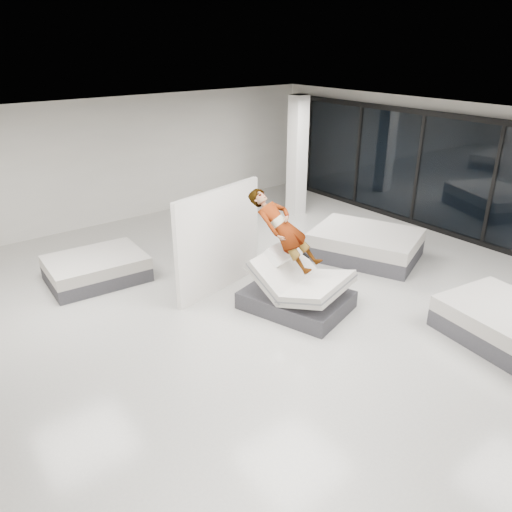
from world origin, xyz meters
name	(u,v)px	position (x,y,z in m)	size (l,w,h in m)	color
room	(301,240)	(0.00, 0.00, 1.60)	(14.00, 14.04, 3.20)	beige
hero_bed	(298,291)	(0.42, 0.48, 0.35)	(1.81, 2.11, 1.14)	#3A3A3F
person	(284,244)	(0.33, 0.79, 1.18)	(0.63, 0.41, 1.72)	slate
remote	(306,256)	(0.64, 0.52, 0.97)	(0.05, 0.14, 0.03)	black
divider_panel	(219,240)	(-0.23, 2.01, 1.01)	(2.22, 0.10, 2.02)	white
flat_bed_right_far	(365,244)	(3.18, 1.27, 0.31)	(2.40, 2.70, 0.61)	#3A3A3F
flat_bed_right_near	(511,326)	(2.41, -2.44, 0.28)	(1.81, 2.24, 0.56)	#3A3A3F
flat_bed_left_far	(96,268)	(-2.02, 3.83, 0.26)	(1.95, 1.51, 0.51)	#3A3A3F
column	(297,157)	(4.00, 4.50, 1.60)	(0.40, 0.40, 3.20)	white
storefront_glazing	(493,186)	(5.90, 0.00, 1.45)	(0.12, 13.40, 2.92)	#212B37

